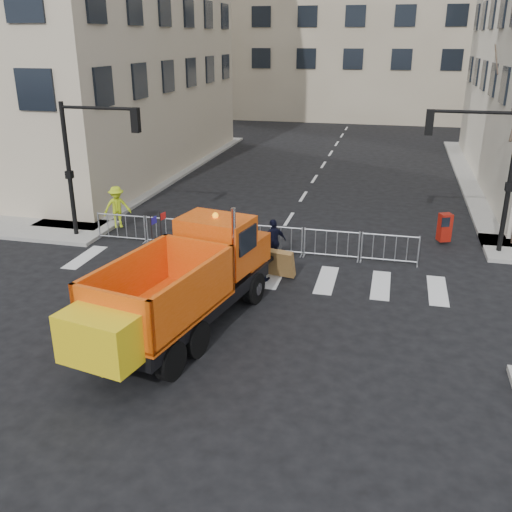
% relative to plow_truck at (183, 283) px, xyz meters
% --- Properties ---
extents(ground, '(120.00, 120.00, 0.00)m').
position_rel_plow_truck_xyz_m(ground, '(0.87, -0.95, -1.50)').
color(ground, black).
rests_on(ground, ground).
extents(sidewalk_back, '(64.00, 5.00, 0.15)m').
position_rel_plow_truck_xyz_m(sidewalk_back, '(0.87, 7.55, -1.42)').
color(sidewalk_back, gray).
rests_on(sidewalk_back, ground).
extents(traffic_light_left, '(0.18, 0.18, 5.40)m').
position_rel_plow_truck_xyz_m(traffic_light_left, '(-7.13, 6.55, 1.20)').
color(traffic_light_left, black).
rests_on(traffic_light_left, ground).
extents(traffic_light_right, '(0.18, 0.18, 5.40)m').
position_rel_plow_truck_xyz_m(traffic_light_right, '(9.37, 8.55, 1.20)').
color(traffic_light_right, black).
rests_on(traffic_light_right, ground).
extents(crowd_barriers, '(12.60, 0.60, 1.10)m').
position_rel_plow_truck_xyz_m(crowd_barriers, '(0.12, 6.65, -0.95)').
color(crowd_barriers, '#9EA0A5').
rests_on(crowd_barriers, ground).
extents(plow_truck, '(4.04, 8.97, 3.37)m').
position_rel_plow_truck_xyz_m(plow_truck, '(0.00, 0.00, 0.00)').
color(plow_truck, black).
rests_on(plow_truck, ground).
extents(cop_a, '(0.86, 0.68, 2.06)m').
position_rel_plow_truck_xyz_m(cop_a, '(0.93, 3.72, -0.47)').
color(cop_a, black).
rests_on(cop_a, ground).
extents(cop_b, '(0.85, 0.69, 1.66)m').
position_rel_plow_truck_xyz_m(cop_b, '(1.11, 4.08, -0.67)').
color(cop_b, black).
rests_on(cop_b, ground).
extents(cop_c, '(1.01, 0.95, 1.68)m').
position_rel_plow_truck_xyz_m(cop_c, '(1.32, 5.57, -0.66)').
color(cop_c, black).
rests_on(cop_c, ground).
extents(worker, '(1.29, 1.23, 1.76)m').
position_rel_plow_truck_xyz_m(worker, '(-5.83, 7.75, -0.47)').
color(worker, '#B2CC18').
rests_on(worker, sidewalk_back).
extents(newspaper_box, '(0.57, 0.55, 1.10)m').
position_rel_plow_truck_xyz_m(newspaper_box, '(7.40, 9.21, -0.80)').
color(newspaper_box, maroon).
rests_on(newspaper_box, sidewalk_back).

